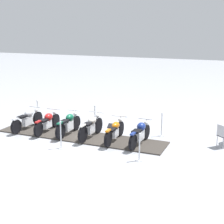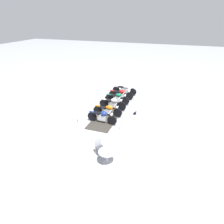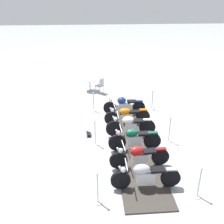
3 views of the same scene
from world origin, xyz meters
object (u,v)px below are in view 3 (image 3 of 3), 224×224
at_px(stanchion_right_front, 94,105).
at_px(stanchion_left_mid, 169,133).
at_px(cafe_table, 90,82).
at_px(motorcycle_chrome, 145,175).
at_px(cafe_chair_near_table, 100,85).
at_px(motorcycle_copper, 127,115).
at_px(stanchion_right_rear, 98,193).
at_px(motorcycle_navy, 124,105).
at_px(motorcycle_cream, 130,125).
at_px(motorcycle_maroon, 139,156).
at_px(info_placard, 89,135).
at_px(stanchion_left_front, 152,103).
at_px(motorcycle_forest, 134,139).
at_px(stanchion_left_rear, 199,186).
at_px(stanchion_right_mid, 95,137).

distance_m(stanchion_right_front, stanchion_left_mid, 4.60).
relative_size(stanchion_right_front, cafe_table, 1.24).
bearing_deg(stanchion_left_mid, stanchion_right_front, -46.52).
distance_m(motorcycle_chrome, cafe_chair_near_table, 8.93).
distance_m(motorcycle_copper, stanchion_right_rear, 5.29).
bearing_deg(cafe_table, cafe_chair_near_table, 141.04).
height_order(motorcycle_navy, stanchion_left_mid, stanchion_left_mid).
xyz_separation_m(motorcycle_cream, motorcycle_maroon, (-0.01, 2.28, -0.04)).
height_order(motorcycle_maroon, stanchion_right_front, stanchion_right_front).
distance_m(motorcycle_copper, info_placard, 2.10).
bearing_deg(stanchion_left_mid, motorcycle_maroon, 46.90).
bearing_deg(motorcycle_chrome, stanchion_left_front, -103.70).
bearing_deg(stanchion_left_mid, motorcycle_chrome, 60.68).
height_order(motorcycle_navy, cafe_table, motorcycle_navy).
xyz_separation_m(stanchion_left_mid, cafe_table, (3.36, -6.53, 0.13)).
bearing_deg(motorcycle_forest, motorcycle_cream, -90.55).
bearing_deg(stanchion_right_front, stanchion_left_rear, 115.43).
relative_size(motorcycle_maroon, stanchion_left_front, 2.05).
bearing_deg(motorcycle_navy, cafe_table, -62.12).
relative_size(motorcycle_chrome, cafe_chair_near_table, 2.37).
bearing_deg(stanchion_right_mid, info_placard, -69.48).
xyz_separation_m(motorcycle_navy, info_placard, (1.80, 2.11, -0.47)).
height_order(motorcycle_cream, cafe_table, motorcycle_cream).
xyz_separation_m(motorcycle_copper, cafe_table, (1.75, -4.83, 0.06)).
xyz_separation_m(motorcycle_navy, stanchion_left_front, (-1.61, -0.51, -0.15)).
relative_size(motorcycle_forest, motorcycle_maroon, 0.96).
bearing_deg(info_placard, stanchion_left_mid, -102.19).
bearing_deg(stanchion_left_rear, info_placard, -49.83).
relative_size(stanchion_right_rear, cafe_table, 1.26).
height_order(motorcycle_copper, stanchion_left_rear, stanchion_left_rear).
relative_size(stanchion_left_rear, stanchion_left_front, 1.04).
bearing_deg(stanchion_right_front, motorcycle_chrome, 104.18).
bearing_deg(stanchion_left_rear, motorcycle_navy, -75.15).
bearing_deg(stanchion_left_front, stanchion_left_rear, 90.27).
relative_size(motorcycle_maroon, cafe_table, 2.52).
distance_m(stanchion_right_rear, info_placard, 4.11).
relative_size(motorcycle_copper, motorcycle_maroon, 0.99).
bearing_deg(motorcycle_cream, info_placard, -4.62).
bearing_deg(stanchion_left_front, motorcycle_copper, 45.99).
relative_size(motorcycle_navy, motorcycle_forest, 1.02).
height_order(stanchion_left_rear, stanchion_left_mid, stanchion_left_mid).
bearing_deg(stanchion_right_mid, stanchion_right_front, -89.73).
distance_m(motorcycle_navy, cafe_table, 4.08).
distance_m(motorcycle_copper, motorcycle_chrome, 4.55).
height_order(stanchion_right_front, cafe_chair_near_table, stanchion_right_front).
distance_m(motorcycle_forest, motorcycle_maroon, 1.14).
distance_m(stanchion_left_front, cafe_chair_near_table, 3.79).
xyz_separation_m(motorcycle_navy, stanchion_left_rear, (-1.64, 6.19, -0.11)).
bearing_deg(stanchion_right_mid, motorcycle_forest, 160.09).
bearing_deg(motorcycle_chrome, stanchion_left_rear, 163.41).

